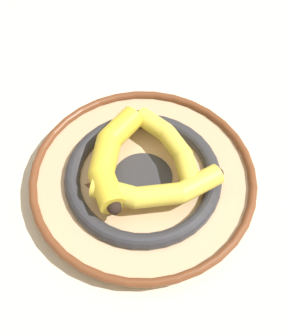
# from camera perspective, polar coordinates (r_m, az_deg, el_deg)

# --- Properties ---
(ground_plane) EXTENTS (2.80, 2.80, 0.00)m
(ground_plane) POSITION_cam_1_polar(r_m,az_deg,el_deg) (0.75, -0.13, -2.03)
(ground_plane) COLOR beige
(decorative_bowl) EXTENTS (0.36, 0.36, 0.04)m
(decorative_bowl) POSITION_cam_1_polar(r_m,az_deg,el_deg) (0.74, 0.00, -0.93)
(decorative_bowl) COLOR tan
(decorative_bowl) RESTS_ON ground_plane
(banana_a) EXTENTS (0.19, 0.13, 0.03)m
(banana_a) POSITION_cam_1_polar(r_m,az_deg,el_deg) (0.68, 1.37, -2.80)
(banana_a) COLOR yellow
(banana_a) RESTS_ON decorative_bowl
(banana_b) EXTENTS (0.06, 0.18, 0.03)m
(banana_b) POSITION_cam_1_polar(r_m,az_deg,el_deg) (0.73, 3.48, 2.61)
(banana_b) COLOR yellow
(banana_b) RESTS_ON decorative_bowl
(banana_c) EXTENTS (0.16, 0.15, 0.04)m
(banana_c) POSITION_cam_1_polar(r_m,az_deg,el_deg) (0.72, -3.98, 1.59)
(banana_c) COLOR yellow
(banana_c) RESTS_ON decorative_bowl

